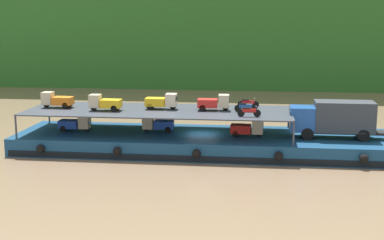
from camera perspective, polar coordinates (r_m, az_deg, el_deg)
The scene contains 14 objects.
ground_plane at distance 47.13m, azimuth 1.06°, elevation -3.25°, with size 400.00×400.00×0.00m, color #7F664C.
cargo_barge at distance 46.93m, azimuth 1.06°, elevation -2.37°, with size 32.03×8.77×1.50m.
covered_lorry at distance 46.36m, azimuth 14.72°, elevation 0.20°, with size 7.87×2.35×3.10m.
cargo_rack at distance 46.95m, azimuth -3.54°, elevation 0.97°, with size 22.83×7.42×2.00m.
mini_truck_lower_stern at distance 48.89m, azimuth -12.16°, elevation -0.35°, with size 2.74×1.21×1.38m.
mini_truck_lower_aft at distance 47.67m, azimuth -3.64°, elevation -0.41°, with size 2.79×1.29×1.38m.
mini_truck_lower_mid at distance 45.93m, azimuth 5.86°, elevation -0.88°, with size 2.78×1.28×1.38m.
mini_truck_upper_stern at distance 49.52m, azimuth -14.02°, elevation 2.06°, with size 2.77×1.25×1.38m.
mini_truck_upper_mid at distance 47.11m, azimuth -9.16°, elevation 1.81°, with size 2.76×1.23×1.38m.
mini_truck_upper_fore at distance 47.34m, azimuth -3.19°, elevation 1.97°, with size 2.77×1.25×1.38m.
mini_truck_upper_bow at distance 46.64m, azimuth 2.33°, elevation 1.85°, with size 2.78×1.28×1.38m.
motorcycle_upper_port at distance 43.91m, azimuth 6.00°, elevation 0.90°, with size 1.90×0.55×0.87m.
motorcycle_upper_centre at distance 46.11m, azimuth 5.63°, elevation 1.38°, with size 1.90×0.55×0.87m.
motorcycle_upper_stbd at distance 48.30m, azimuth 5.91°, elevation 1.80°, with size 1.90×0.55×0.87m.
Camera 1 is at (4.65, -45.49, 11.43)m, focal length 50.75 mm.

